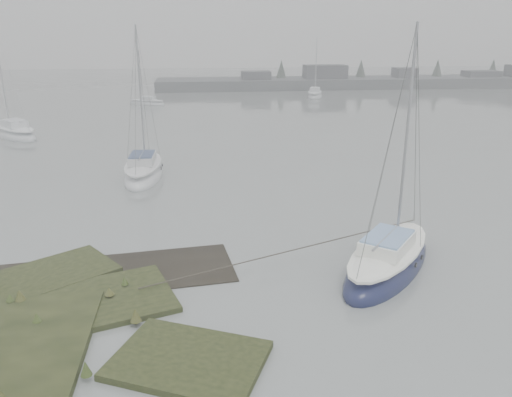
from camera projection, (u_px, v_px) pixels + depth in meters
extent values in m
plane|color=slate|center=(182.00, 131.00, 40.57)|extent=(160.00, 160.00, 0.00)
cube|color=#4C4F51|center=(362.00, 83.00, 73.67)|extent=(60.00, 8.00, 1.60)
cube|color=#424247|center=(256.00, 79.00, 70.54)|extent=(4.00, 3.00, 2.20)
cube|color=#424247|center=(325.00, 76.00, 71.62)|extent=(6.00, 3.00, 3.00)
cube|color=#424247|center=(404.00, 77.00, 73.15)|extent=(3.00, 3.00, 2.50)
cube|color=#424247|center=(481.00, 77.00, 74.68)|extent=(5.00, 3.00, 2.00)
cone|color=#384238|center=(281.00, 72.00, 72.65)|extent=(2.00, 2.00, 3.50)
cone|color=#384238|center=(361.00, 71.00, 74.11)|extent=(2.00, 2.00, 3.50)
cone|color=#384238|center=(437.00, 71.00, 75.56)|extent=(2.00, 2.00, 3.50)
cone|color=#384238|center=(493.00, 70.00, 76.65)|extent=(2.00, 2.00, 3.50)
ellipsoid|color=#14183A|center=(387.00, 266.00, 16.66)|extent=(5.38, 5.85, 1.46)
ellipsoid|color=white|center=(389.00, 250.00, 16.47)|extent=(4.58, 5.01, 0.41)
cube|color=white|center=(387.00, 243.00, 16.16)|extent=(2.31, 2.40, 0.43)
cube|color=#7B9ECD|center=(388.00, 236.00, 16.08)|extent=(2.13, 2.21, 0.07)
cylinder|color=#939399|center=(407.00, 135.00, 15.92)|extent=(0.09, 0.09, 6.86)
cylinder|color=#939399|center=(386.00, 238.00, 15.94)|extent=(1.61, 1.88, 0.08)
ellipsoid|color=silver|center=(144.00, 174.00, 27.56)|extent=(2.26, 6.17, 1.48)
ellipsoid|color=silver|center=(143.00, 164.00, 27.38)|extent=(1.82, 5.37, 0.42)
cube|color=silver|center=(142.00, 159.00, 27.02)|extent=(1.39, 2.14, 0.44)
cube|color=navy|center=(142.00, 154.00, 26.94)|extent=(1.30, 1.96, 0.07)
cylinder|color=#939399|center=(140.00, 92.00, 26.93)|extent=(0.10, 0.10, 6.96)
cylinder|color=#939399|center=(141.00, 155.00, 26.77)|extent=(0.18, 2.44, 0.08)
ellipsoid|color=silver|center=(15.00, 136.00, 38.11)|extent=(5.41, 6.00, 1.48)
ellipsoid|color=white|center=(14.00, 128.00, 37.93)|extent=(4.60, 5.14, 0.42)
cube|color=white|center=(14.00, 123.00, 37.64)|extent=(2.34, 2.45, 0.44)
cube|color=#AAACB5|center=(14.00, 120.00, 37.56)|extent=(2.16, 2.26, 0.07)
cylinder|color=#939399|center=(2.00, 76.00, 37.25)|extent=(0.10, 0.10, 6.98)
cylinder|color=#939399|center=(15.00, 120.00, 37.45)|extent=(1.60, 1.94, 0.08)
ellipsoid|color=#A9AFB3|center=(315.00, 96.00, 62.19)|extent=(3.34, 5.78, 1.33)
ellipsoid|color=silver|center=(315.00, 92.00, 62.03)|extent=(2.78, 5.00, 0.38)
cube|color=silver|center=(315.00, 90.00, 61.70)|extent=(1.68, 2.15, 0.39)
cube|color=silver|center=(315.00, 88.00, 61.63)|extent=(1.56, 1.97, 0.06)
cylinder|color=#939399|center=(316.00, 63.00, 61.62)|extent=(0.09, 0.09, 6.28)
cylinder|color=#939399|center=(315.00, 88.00, 61.49)|extent=(0.71, 2.12, 0.07)
ellipsoid|color=#ACB0B7|center=(147.00, 104.00, 55.32)|extent=(4.58, 3.26, 1.07)
ellipsoid|color=silver|center=(147.00, 100.00, 55.19)|extent=(3.95, 2.75, 0.30)
cube|color=silver|center=(148.00, 98.00, 55.04)|extent=(1.77, 1.52, 0.31)
cube|color=#B8BEC3|center=(148.00, 96.00, 54.99)|extent=(1.63, 1.41, 0.05)
cylinder|color=#939399|center=(140.00, 75.00, 54.51)|extent=(0.07, 0.07, 5.03)
cylinder|color=#939399|center=(149.00, 96.00, 54.95)|extent=(1.60, 0.84, 0.06)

